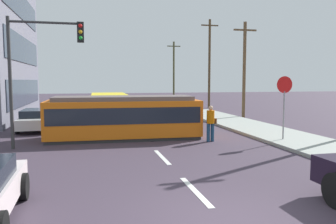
% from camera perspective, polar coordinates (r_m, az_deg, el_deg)
% --- Properties ---
extents(ground_plane, '(120.00, 120.00, 0.00)m').
position_cam_1_polar(ground_plane, '(16.53, -3.98, -4.55)').
color(ground_plane, '#403442').
extents(sidewalk_curb_right, '(3.20, 36.00, 0.14)m').
position_cam_1_polar(sidewalk_curb_right, '(15.57, 24.37, -5.37)').
color(sidewalk_curb_right, '#979D96').
rests_on(sidewalk_curb_right, ground).
extents(lane_stripe_1, '(0.16, 2.40, 0.01)m').
position_cam_1_polar(lane_stripe_1, '(8.95, 4.60, -13.11)').
color(lane_stripe_1, silver).
rests_on(lane_stripe_1, ground).
extents(lane_stripe_2, '(0.16, 2.40, 0.01)m').
position_cam_1_polar(lane_stripe_2, '(12.68, -1.01, -7.56)').
color(lane_stripe_2, silver).
rests_on(lane_stripe_2, ground).
extents(lane_stripe_3, '(0.16, 2.40, 0.01)m').
position_cam_1_polar(lane_stripe_3, '(22.90, -6.62, -1.80)').
color(lane_stripe_3, silver).
rests_on(lane_stripe_3, ground).
extents(lane_stripe_4, '(0.16, 2.40, 0.01)m').
position_cam_1_polar(lane_stripe_4, '(28.83, -8.02, -0.35)').
color(lane_stripe_4, silver).
rests_on(lane_stripe_4, ground).
extents(streetcar_tram, '(7.40, 2.78, 2.07)m').
position_cam_1_polar(streetcar_tram, '(16.75, -7.42, -0.76)').
color(streetcar_tram, orange).
rests_on(streetcar_tram, ground).
extents(city_bus, '(2.65, 5.82, 1.84)m').
position_cam_1_polar(city_bus, '(25.58, -9.88, 1.27)').
color(city_bus, gold).
rests_on(city_bus, ground).
extents(pedestrian_crossing, '(0.51, 0.36, 1.67)m').
position_cam_1_polar(pedestrian_crossing, '(15.84, 7.17, -1.56)').
color(pedestrian_crossing, navy).
rests_on(pedestrian_crossing, ground).
extents(parked_sedan_mid, '(2.05, 4.39, 1.19)m').
position_cam_1_polar(parked_sedan_mid, '(20.84, -20.88, -1.11)').
color(parked_sedan_mid, silver).
rests_on(parked_sedan_mid, ground).
extents(stop_sign, '(0.76, 0.07, 2.88)m').
position_cam_1_polar(stop_sign, '(16.34, 18.92, 2.80)').
color(stop_sign, gray).
rests_on(stop_sign, sidewalk_curb_right).
extents(traffic_light_mast, '(3.03, 0.33, 5.40)m').
position_cam_1_polar(traffic_light_mast, '(15.13, -20.77, 8.56)').
color(traffic_light_mast, '#333333').
rests_on(traffic_light_mast, ground).
extents(utility_pole_mid, '(1.80, 0.24, 7.15)m').
position_cam_1_polar(utility_pole_mid, '(26.26, 12.67, 7.20)').
color(utility_pole_mid, brown).
rests_on(utility_pole_mid, ground).
extents(utility_pole_far, '(1.80, 0.24, 8.96)m').
position_cam_1_polar(utility_pole_far, '(35.20, 6.96, 8.27)').
color(utility_pole_far, '#503D25').
rests_on(utility_pole_far, ground).
extents(utility_pole_distant, '(1.80, 0.24, 7.98)m').
position_cam_1_polar(utility_pole_distant, '(46.03, 0.97, 7.00)').
color(utility_pole_distant, '#4A4A29').
rests_on(utility_pole_distant, ground).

